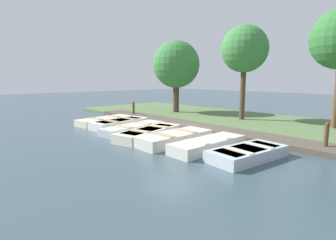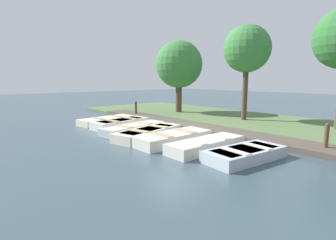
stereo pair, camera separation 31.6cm
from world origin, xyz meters
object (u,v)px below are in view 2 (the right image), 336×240
object	(u,v)px
rowboat_5	(206,145)
park_tree_far_left	(179,65)
rowboat_6	(245,154)
rowboat_1	(121,123)
rowboat_3	(149,133)
rowboat_4	(173,138)
mooring_post_near	(136,109)
park_tree_left	(247,49)
mooring_post_far	(326,138)
rowboat_0	(107,120)
rowboat_2	(134,128)

from	to	relation	value
rowboat_5	park_tree_far_left	size ratio (longest dim) A/B	0.61
rowboat_6	park_tree_far_left	world-z (taller)	park_tree_far_left
rowboat_1	rowboat_3	bearing A→B (deg)	75.73
rowboat_4	park_tree_far_left	xyz separation A→B (m)	(-6.20, -6.34, 3.24)
rowboat_6	mooring_post_near	distance (m)	10.37
rowboat_3	park_tree_left	bearing A→B (deg)	164.31
rowboat_1	mooring_post_near	world-z (taller)	mooring_post_near
mooring_post_far	rowboat_0	bearing A→B (deg)	-75.06
rowboat_0	rowboat_4	distance (m)	5.89
rowboat_5	park_tree_far_left	xyz separation A→B (m)	(-5.98, -7.82, 3.26)
rowboat_1	park_tree_left	size ratio (longest dim) A/B	0.57
park_tree_far_left	mooring_post_near	bearing A→B (deg)	-11.77
mooring_post_near	park_tree_left	xyz separation A→B (m)	(-3.68, 5.79, 3.60)
rowboat_2	park_tree_left	bearing A→B (deg)	154.97
rowboat_6	mooring_post_far	distance (m)	3.03
park_tree_left	rowboat_6	bearing A→B (deg)	33.56
mooring_post_far	park_tree_far_left	size ratio (longest dim) A/B	0.20
rowboat_0	park_tree_far_left	bearing A→B (deg)	176.38
rowboat_2	mooring_post_far	bearing A→B (deg)	101.00
rowboat_1	rowboat_6	distance (m)	7.32
rowboat_6	park_tree_far_left	xyz separation A→B (m)	(-5.91, -9.34, 3.27)
mooring_post_far	rowboat_5	bearing A→B (deg)	-46.28
rowboat_0	park_tree_left	distance (m)	8.85
mooring_post_near	mooring_post_far	xyz separation A→B (m)	(0.00, 11.37, 0.00)
rowboat_6	park_tree_left	world-z (taller)	park_tree_left
rowboat_6	mooring_post_far	xyz separation A→B (m)	(-2.68, 1.36, 0.33)
rowboat_6	rowboat_0	bearing A→B (deg)	-83.37
rowboat_4	rowboat_3	bearing A→B (deg)	-86.20
rowboat_1	rowboat_4	distance (m)	4.33
park_tree_far_left	rowboat_6	bearing A→B (deg)	57.66
rowboat_6	mooring_post_near	xyz separation A→B (m)	(-2.68, -10.01, 0.33)
rowboat_1	mooring_post_near	xyz separation A→B (m)	(-2.74, -2.69, 0.31)
rowboat_3	mooring_post_near	bearing A→B (deg)	-132.50
rowboat_2	park_tree_far_left	world-z (taller)	park_tree_far_left
rowboat_0	rowboat_1	xyz separation A→B (m)	(0.00, 1.56, 0.03)
rowboat_2	rowboat_4	xyz separation A→B (m)	(0.10, 2.92, 0.04)
mooring_post_far	rowboat_6	bearing A→B (deg)	-26.89
rowboat_2	mooring_post_far	world-z (taller)	mooring_post_far
mooring_post_near	mooring_post_far	bearing A→B (deg)	90.00
park_tree_far_left	rowboat_3	bearing A→B (deg)	37.68
rowboat_1	rowboat_2	distance (m)	1.41
rowboat_1	rowboat_0	bearing A→B (deg)	-97.78
rowboat_3	park_tree_far_left	bearing A→B (deg)	-155.84
rowboat_3	rowboat_4	size ratio (longest dim) A/B	1.13
rowboat_3	rowboat_5	bearing A→B (deg)	82.61
rowboat_1	rowboat_3	xyz separation A→B (m)	(0.33, 2.85, -0.01)
rowboat_6	park_tree_far_left	distance (m)	11.53
rowboat_1	rowboat_6	xyz separation A→B (m)	(-0.05, 7.32, -0.02)
rowboat_0	park_tree_left	bearing A→B (deg)	135.99
rowboat_3	rowboat_1	bearing A→B (deg)	-110.13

